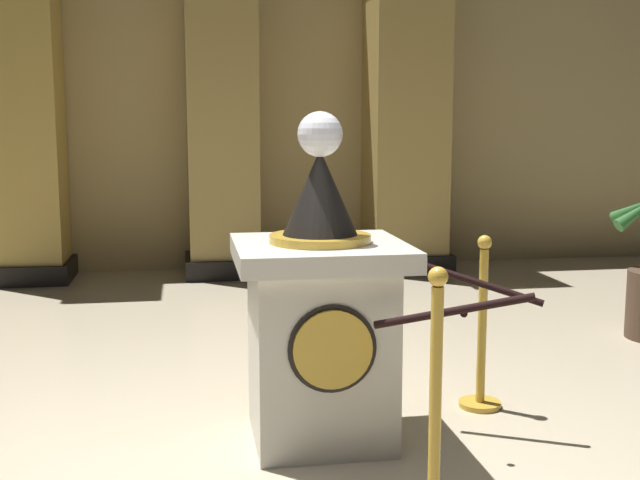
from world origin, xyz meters
TOP-DOWN VIEW (x-y plane):
  - back_wall at (0.00, 5.52)m, footprint 12.98×0.16m
  - pedestal_clock at (0.26, 0.47)m, footprint 0.84×0.84m
  - stanchion_near at (0.57, -0.45)m, footprint 0.24×0.24m
  - stanchion_far at (1.23, 0.76)m, footprint 0.24×0.24m
  - velvet_rope at (0.90, 0.15)m, footprint 0.96×0.97m
  - column_left at (-1.97, 5.05)m, footprint 0.85×0.85m
  - column_right at (1.97, 5.05)m, footprint 0.96×0.96m
  - column_centre_rear at (0.00, 5.05)m, footprint 0.86×0.86m

SIDE VIEW (x-z plane):
  - stanchion_far at x=1.23m, z-range -0.15..0.83m
  - stanchion_near at x=0.57m, z-range -0.16..0.89m
  - pedestal_clock at x=0.26m, z-range -0.19..1.46m
  - velvet_rope at x=0.90m, z-range 0.68..0.90m
  - column_left at x=-1.97m, z-range -0.01..3.32m
  - column_right at x=1.97m, z-range -0.01..3.32m
  - column_centre_rear at x=0.00m, z-range -0.01..3.32m
  - back_wall at x=0.00m, z-range 0.00..3.47m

